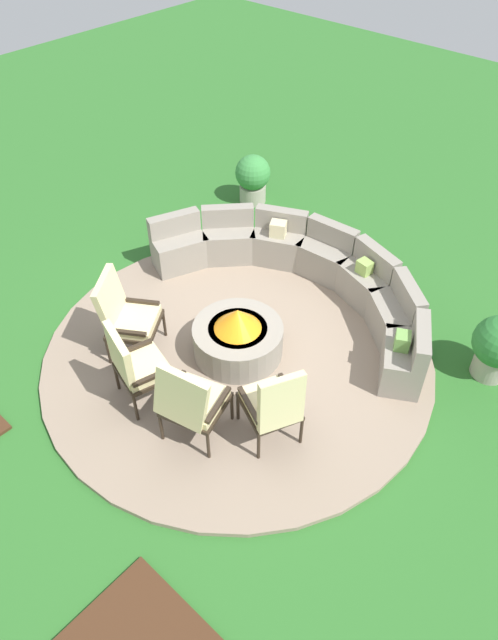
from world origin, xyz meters
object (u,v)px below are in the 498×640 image
object	(u,v)px
curved_stone_bench	(306,274)
potted_plant_2	(253,177)
lounge_chair_front_right	(134,364)
potted_plant_0	(498,346)
fire_pit	(238,336)
lounge_chair_back_right	(274,404)
lounge_chair_front_left	(125,314)
lounge_chair_back_left	(190,401)

from	to	relation	value
curved_stone_bench	potted_plant_2	xyz separation A→B (m)	(-2.18, 1.36, 0.08)
lounge_chair_front_right	potted_plant_2	bearing A→B (deg)	131.24
potted_plant_0	potted_plant_2	distance (m)	4.81
fire_pit	lounge_chair_back_right	bearing A→B (deg)	-31.19
fire_pit	lounge_chair_back_right	distance (m)	1.35
lounge_chair_front_left	potted_plant_2	bearing A→B (deg)	166.09
fire_pit	lounge_chair_front_left	size ratio (longest dim) A/B	0.99
lounge_chair_front_left	lounge_chair_front_right	bearing A→B (deg)	24.98
fire_pit	lounge_chair_back_left	distance (m)	1.36
lounge_chair_back_left	potted_plant_2	bearing A→B (deg)	107.12
lounge_chair_back_right	potted_plant_2	world-z (taller)	lounge_chair_back_right
potted_plant_0	potted_plant_2	bearing A→B (deg)	167.51
curved_stone_bench	potted_plant_2	distance (m)	2.57
lounge_chair_back_right	lounge_chair_front_left	bearing A→B (deg)	118.79
curved_stone_bench	lounge_chair_front_left	bearing A→B (deg)	-112.06
lounge_chair_front_left	lounge_chair_back_right	xyz separation A→B (m)	(2.16, 0.15, -0.01)
lounge_chair_front_left	lounge_chair_back_left	world-z (taller)	lounge_chair_back_left
fire_pit	lounge_chair_back_right	world-z (taller)	lounge_chair_back_right
fire_pit	potted_plant_0	xyz separation A→B (m)	(2.43, 1.78, 0.14)
potted_plant_0	potted_plant_2	size ratio (longest dim) A/B	1.02
curved_stone_bench	lounge_chair_back_right	size ratio (longest dim) A/B	3.91
lounge_chair_front_right	lounge_chair_front_left	bearing A→B (deg)	163.55
potted_plant_0	lounge_chair_back_left	bearing A→B (deg)	-122.70
potted_plant_2	lounge_chair_front_right	bearing A→B (deg)	-64.58
curved_stone_bench	potted_plant_0	distance (m)	2.54
curved_stone_bench	lounge_chair_back_right	bearing A→B (deg)	-60.21
curved_stone_bench	lounge_chair_front_left	size ratio (longest dim) A/B	3.80
lounge_chair_back_left	lounge_chair_back_right	world-z (taller)	lounge_chair_back_left
lounge_chair_front_left	lounge_chair_front_right	xyz separation A→B (m)	(0.70, -0.44, 0.00)
lounge_chair_back_right	potted_plant_0	bearing A→B (deg)	-2.95
lounge_chair_back_left	fire_pit	bearing A→B (deg)	94.58
lounge_chair_back_left	lounge_chair_back_right	size ratio (longest dim) A/B	1.08
lounge_chair_front_right	potted_plant_2	distance (m)	4.54
fire_pit	potted_plant_2	xyz separation A→B (m)	(-2.27, 2.82, 0.13)
fire_pit	lounge_chair_back_left	size ratio (longest dim) A/B	0.94
lounge_chair_back_right	potted_plant_2	xyz separation A→B (m)	(-3.40, 3.50, -0.16)
lounge_chair_back_left	lounge_chair_front_right	bearing A→B (deg)	165.97
fire_pit	lounge_chair_front_right	distance (m)	1.35
lounge_chair_front_right	fire_pit	bearing A→B (deg)	91.59
lounge_chair_front_left	curved_stone_bench	bearing A→B (deg)	125.20
potted_plant_0	potted_plant_2	world-z (taller)	potted_plant_0
curved_stone_bench	potted_plant_2	world-z (taller)	curved_stone_bench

